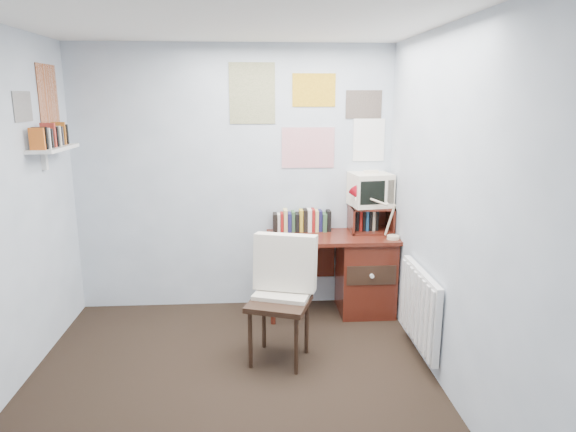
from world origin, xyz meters
The scene contains 14 objects.
ground centered at (0.00, 0.00, 0.00)m, with size 3.50×3.50×0.00m, color black.
back_wall centered at (0.00, 1.75, 1.25)m, with size 3.00×0.02×2.50m, color silver.
right_wall centered at (1.50, 0.00, 1.25)m, with size 0.02×3.50×2.50m, color silver.
ceiling centered at (0.00, 0.00, 2.50)m, with size 3.00×3.50×0.02m, color white.
desk centered at (1.17, 1.48, 0.41)m, with size 1.20×0.55×0.76m.
desk_chair centered at (0.36, 0.58, 0.47)m, with size 0.49×0.46×0.95m, color black.
desk_lamp centered at (1.44, 1.32, 0.97)m, with size 0.29×0.25×0.42m, color #AF0B1B.
tv_riser centered at (1.29, 1.59, 0.89)m, with size 0.40×0.30×0.25m, color #511C12.
crt_tv centered at (1.28, 1.61, 1.18)m, with size 0.36×0.33×0.34m, color #EDE1C6.
book_row centered at (0.66, 1.66, 0.87)m, with size 0.60×0.14×0.22m, color #511C12.
radiator centered at (1.46, 0.55, 0.42)m, with size 0.09×0.80×0.60m, color white.
wall_shelf centered at (-1.40, 1.10, 1.62)m, with size 0.20×0.62×0.24m, color white.
posters_back centered at (0.70, 1.74, 1.85)m, with size 1.20×0.01×0.90m, color white.
posters_left centered at (-1.49, 1.10, 2.00)m, with size 0.01×0.70×0.60m, color white.
Camera 1 is at (0.19, -3.10, 2.02)m, focal length 32.00 mm.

